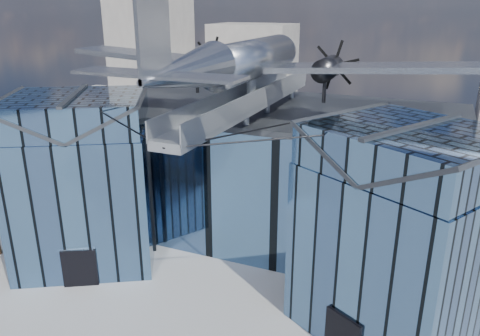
% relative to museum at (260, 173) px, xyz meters
% --- Properties ---
extents(ground_plane, '(120.00, 120.00, 0.00)m').
position_rel_museum_xyz_m(ground_plane, '(-0.00, -5.82, -5.54)').
color(ground_plane, gray).
extents(museum, '(32.88, 24.50, 17.60)m').
position_rel_museum_xyz_m(museum, '(0.00, 0.00, 0.00)').
color(museum, '#45668C').
rests_on(museum, ground).
extents(bg_towers, '(77.00, 24.50, 26.00)m').
position_rel_museum_xyz_m(bg_towers, '(1.45, 44.67, 4.47)').
color(bg_towers, gray).
rests_on(bg_towers, ground).
extents(tree_side_w, '(4.02, 4.02, 5.52)m').
position_rel_museum_xyz_m(tree_side_w, '(-27.95, 5.70, -1.80)').
color(tree_side_w, '#372416').
rests_on(tree_side_w, ground).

